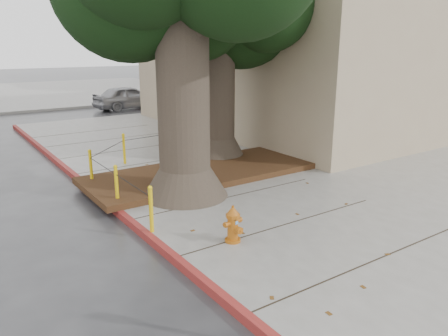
# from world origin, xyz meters

# --- Properties ---
(ground) EXTENTS (140.00, 140.00, 0.00)m
(ground) POSITION_xyz_m (0.00, 0.00, 0.00)
(ground) COLOR #28282B
(ground) RESTS_ON ground
(sidewalk_main) EXTENTS (16.00, 26.00, 0.15)m
(sidewalk_main) POSITION_xyz_m (6.00, 2.50, 0.07)
(sidewalk_main) COLOR slate
(sidewalk_main) RESTS_ON ground
(sidewalk_far) EXTENTS (16.00, 20.00, 0.15)m
(sidewalk_far) POSITION_xyz_m (6.00, 30.00, 0.07)
(sidewalk_far) COLOR slate
(sidewalk_far) RESTS_ON ground
(curb_red) EXTENTS (0.14, 26.00, 0.16)m
(curb_red) POSITION_xyz_m (-2.00, 2.50, 0.07)
(curb_red) COLOR maroon
(curb_red) RESTS_ON ground
(planter_bed) EXTENTS (6.40, 2.60, 0.16)m
(planter_bed) POSITION_xyz_m (0.90, 3.90, 0.23)
(planter_bed) COLOR black
(planter_bed) RESTS_ON sidewalk_main
(building_corner) EXTENTS (12.00, 13.00, 10.00)m
(building_corner) POSITION_xyz_m (10.00, 8.50, 5.00)
(building_corner) COLOR tan
(building_corner) RESTS_ON ground
(building_side_white) EXTENTS (10.00, 10.00, 9.00)m
(building_side_white) POSITION_xyz_m (16.00, 26.00, 4.50)
(building_side_white) COLOR silver
(building_side_white) RESTS_ON ground
(building_side_grey) EXTENTS (12.00, 14.00, 12.00)m
(building_side_grey) POSITION_xyz_m (22.00, 32.00, 6.00)
(building_side_grey) COLOR slate
(building_side_grey) RESTS_ON ground
(bollard_ring) EXTENTS (3.79, 5.39, 0.95)m
(bollard_ring) POSITION_xyz_m (-0.87, 4.38, 0.66)
(bollard_ring) COLOR #E3B90C
(bollard_ring) RESTS_ON sidewalk_main
(fire_hydrant) EXTENTS (0.37, 0.35, 0.70)m
(fire_hydrant) POSITION_xyz_m (-0.85, -0.05, 0.49)
(fire_hydrant) COLOR #B35C12
(fire_hydrant) RESTS_ON sidewalk_main
(car_silver) EXTENTS (4.17, 2.00, 1.37)m
(car_silver) POSITION_xyz_m (4.68, 18.30, 0.69)
(car_silver) COLOR #96969A
(car_silver) RESTS_ON ground
(car_red) EXTENTS (3.33, 1.18, 1.09)m
(car_red) POSITION_xyz_m (7.17, 18.95, 0.55)
(car_red) COLOR maroon
(car_red) RESTS_ON ground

